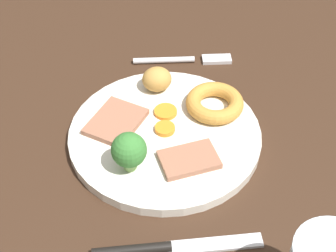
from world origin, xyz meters
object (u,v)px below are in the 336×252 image
(meat_slice_under, at_px, (116,122))
(fork, at_px, (186,60))
(carrot_coin_back, at_px, (166,129))
(knife, at_px, (163,248))
(meat_slice_main, at_px, (189,159))
(yorkshire_pudding, at_px, (215,103))
(roast_potato_left, at_px, (157,79))
(carrot_coin_front, at_px, (164,112))
(broccoli_floret, at_px, (129,151))
(dinner_plate, at_px, (168,135))

(meat_slice_under, relative_size, fork, 0.49)
(carrot_coin_back, bearing_deg, knife, 0.45)
(meat_slice_main, height_order, yorkshire_pudding, yorkshire_pudding)
(roast_potato_left, xyz_separation_m, knife, (0.25, 0.02, -0.03))
(carrot_coin_front, relative_size, broccoli_floret, 0.59)
(dinner_plate, xyz_separation_m, roast_potato_left, (-0.09, -0.02, 0.02))
(dinner_plate, height_order, yorkshire_pudding, yorkshire_pudding)
(meat_slice_main, height_order, fork, meat_slice_main)
(meat_slice_under, height_order, carrot_coin_back, meat_slice_under)
(dinner_plate, bearing_deg, fork, 171.94)
(carrot_coin_back, distance_m, knife, 0.17)
(yorkshire_pudding, height_order, carrot_coin_front, yorkshire_pudding)
(meat_slice_under, height_order, knife, meat_slice_under)
(yorkshire_pudding, relative_size, knife, 0.42)
(meat_slice_under, height_order, broccoli_floret, broccoli_floret)
(carrot_coin_front, height_order, knife, carrot_coin_front)
(yorkshire_pudding, distance_m, carrot_coin_front, 0.07)
(meat_slice_main, distance_m, carrot_coin_front, 0.09)
(roast_potato_left, relative_size, carrot_coin_front, 1.34)
(carrot_coin_front, bearing_deg, carrot_coin_back, 4.33)
(meat_slice_under, relative_size, yorkshire_pudding, 0.96)
(dinner_plate, height_order, fork, dinner_plate)
(yorkshire_pudding, distance_m, knife, 0.22)
(carrot_coin_front, distance_m, fork, 0.14)
(broccoli_floret, distance_m, knife, 0.12)
(meat_slice_main, relative_size, carrot_coin_back, 2.64)
(carrot_coin_back, xyz_separation_m, fork, (-0.17, 0.03, -0.01))
(meat_slice_under, distance_m, knife, 0.19)
(dinner_plate, bearing_deg, carrot_coin_front, -170.65)
(carrot_coin_front, xyz_separation_m, broccoli_floret, (0.10, -0.04, 0.03))
(carrot_coin_back, bearing_deg, carrot_coin_front, -175.67)
(dinner_plate, height_order, roast_potato_left, roast_potato_left)
(roast_potato_left, distance_m, carrot_coin_back, 0.09)
(meat_slice_main, relative_size, roast_potato_left, 1.68)
(yorkshire_pudding, xyz_separation_m, carrot_coin_front, (0.01, -0.07, -0.01))
(roast_potato_left, xyz_separation_m, carrot_coin_front, (0.05, 0.01, -0.01))
(meat_slice_under, xyz_separation_m, carrot_coin_back, (0.01, 0.07, -0.00))
(carrot_coin_front, bearing_deg, knife, 1.08)
(dinner_plate, xyz_separation_m, broccoli_floret, (0.06, -0.04, 0.04))
(meat_slice_main, bearing_deg, roast_potato_left, -162.27)
(yorkshire_pudding, bearing_deg, fork, -162.79)
(fork, height_order, knife, knife)
(roast_potato_left, relative_size, carrot_coin_back, 1.58)
(meat_slice_main, height_order, meat_slice_under, same)
(roast_potato_left, bearing_deg, broccoli_floret, -10.19)
(carrot_coin_back, xyz_separation_m, broccoli_floret, (0.06, -0.04, 0.03))
(roast_potato_left, height_order, carrot_coin_back, roast_potato_left)
(fork, bearing_deg, dinner_plate, -102.29)
(roast_potato_left, xyz_separation_m, carrot_coin_back, (0.08, 0.01, -0.01))
(meat_slice_under, xyz_separation_m, broccoli_floret, (0.08, 0.02, 0.03))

